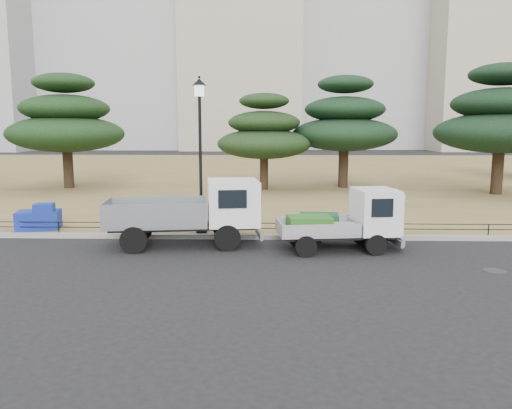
{
  "coord_description": "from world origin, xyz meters",
  "views": [
    {
      "loc": [
        0.47,
        -14.33,
        3.73
      ],
      "look_at": [
        0.0,
        2.0,
        1.3
      ],
      "focal_mm": 35.0,
      "sensor_mm": 36.0,
      "label": 1
    }
  ],
  "objects_px": {
    "truck_large": "(193,210)",
    "tarp_pile": "(39,219)",
    "street_lamp": "(200,130)",
    "truck_kei_front": "(347,220)",
    "truck_kei_rear": "(354,219)"
  },
  "relations": [
    {
      "from": "truck_kei_rear",
      "to": "tarp_pile",
      "type": "relative_size",
      "value": 2.15
    },
    {
      "from": "tarp_pile",
      "to": "street_lamp",
      "type": "bearing_deg",
      "value": -4.42
    },
    {
      "from": "street_lamp",
      "to": "tarp_pile",
      "type": "distance_m",
      "value": 6.83
    },
    {
      "from": "truck_kei_front",
      "to": "street_lamp",
      "type": "distance_m",
      "value": 5.86
    },
    {
      "from": "truck_large",
      "to": "street_lamp",
      "type": "relative_size",
      "value": 0.96
    },
    {
      "from": "truck_large",
      "to": "truck_kei_front",
      "type": "height_order",
      "value": "truck_large"
    },
    {
      "from": "truck_large",
      "to": "tarp_pile",
      "type": "height_order",
      "value": "truck_large"
    },
    {
      "from": "truck_large",
      "to": "truck_kei_rear",
      "type": "height_order",
      "value": "truck_large"
    },
    {
      "from": "truck_large",
      "to": "truck_kei_front",
      "type": "xyz_separation_m",
      "value": [
        4.9,
        -0.54,
        -0.22
      ]
    },
    {
      "from": "street_lamp",
      "to": "tarp_pile",
      "type": "relative_size",
      "value": 3.21
    },
    {
      "from": "truck_kei_front",
      "to": "street_lamp",
      "type": "xyz_separation_m",
      "value": [
        -4.81,
        1.85,
        2.79
      ]
    },
    {
      "from": "truck_kei_front",
      "to": "street_lamp",
      "type": "bearing_deg",
      "value": 151.54
    },
    {
      "from": "truck_kei_front",
      "to": "street_lamp",
      "type": "height_order",
      "value": "street_lamp"
    },
    {
      "from": "street_lamp",
      "to": "tarp_pile",
      "type": "bearing_deg",
      "value": 175.58
    },
    {
      "from": "truck_kei_rear",
      "to": "street_lamp",
      "type": "relative_size",
      "value": 0.67
    }
  ]
}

